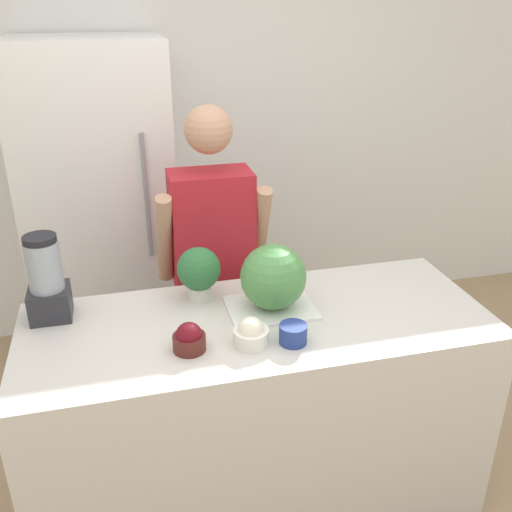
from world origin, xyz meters
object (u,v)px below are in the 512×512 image
object	(u,v)px
watermelon	(273,277)
blender	(47,281)
refrigerator	(102,212)
bowl_small_blue	(293,334)
potted_plant	(199,271)
bowl_cream	(251,334)
person	(213,272)
bowl_cherries	(189,339)

from	to	relation	value
watermelon	blender	size ratio (longest dim) A/B	0.76
refrigerator	bowl_small_blue	distance (m)	1.62
potted_plant	bowl_cream	bearing A→B (deg)	-71.94
bowl_cream	blender	bearing A→B (deg)	151.75
person	watermelon	xyz separation A→B (m)	(0.14, -0.52, 0.21)
refrigerator	blender	distance (m)	1.11
bowl_cream	potted_plant	xyz separation A→B (m)	(-0.12, 0.37, 0.08)
watermelon	potted_plant	xyz separation A→B (m)	(-0.26, 0.15, -0.02)
person	bowl_small_blue	distance (m)	0.79
person	watermelon	size ratio (longest dim) A/B	6.30
bowl_cream	bowl_small_blue	xyz separation A→B (m)	(0.15, -0.03, -0.01)
bowl_small_blue	person	bearing A→B (deg)	100.88
bowl_cherries	watermelon	bearing A→B (deg)	29.16
person	bowl_cherries	world-z (taller)	person
bowl_cherries	bowl_small_blue	bearing A→B (deg)	-7.15
bowl_small_blue	refrigerator	bearing A→B (deg)	113.54
person	bowl_cream	xyz separation A→B (m)	(0.00, -0.74, 0.11)
refrigerator	blender	xyz separation A→B (m)	(-0.19, -1.09, 0.13)
watermelon	blender	world-z (taller)	blender
blender	bowl_cream	bearing A→B (deg)	-28.25
bowl_cherries	potted_plant	size ratio (longest dim) A/B	0.52
potted_plant	bowl_cherries	bearing A→B (deg)	-104.76
blender	watermelon	bearing A→B (deg)	-10.41
bowl_cream	bowl_small_blue	world-z (taller)	bowl_cream
refrigerator	person	world-z (taller)	refrigerator
bowl_cherries	blender	world-z (taller)	blender
person	watermelon	distance (m)	0.58
bowl_cream	blender	xyz separation A→B (m)	(-0.69, 0.37, 0.11)
watermelon	blender	xyz separation A→B (m)	(-0.83, 0.15, 0.01)
watermelon	bowl_cream	bearing A→B (deg)	-122.86
person	blender	distance (m)	0.81
potted_plant	refrigerator	bearing A→B (deg)	109.24
bowl_small_blue	blender	world-z (taller)	blender
refrigerator	watermelon	bearing A→B (deg)	-62.64
blender	bowl_small_blue	bearing A→B (deg)	-25.35
bowl_small_blue	potted_plant	size ratio (longest dim) A/B	0.45
watermelon	bowl_cream	world-z (taller)	watermelon
potted_plant	blender	bearing A→B (deg)	-179.85
watermelon	bowl_small_blue	distance (m)	0.27
bowl_cherries	bowl_cream	world-z (taller)	bowl_cream
refrigerator	bowl_small_blue	size ratio (longest dim) A/B	18.48
bowl_small_blue	blender	bearing A→B (deg)	154.65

